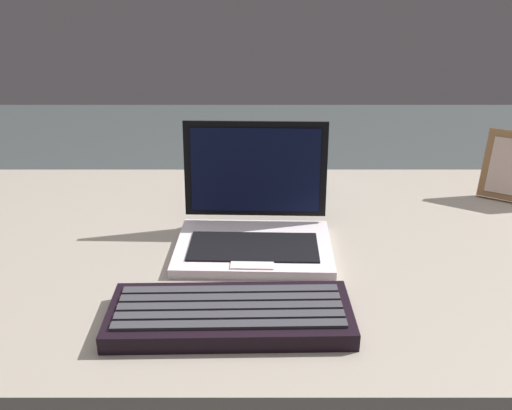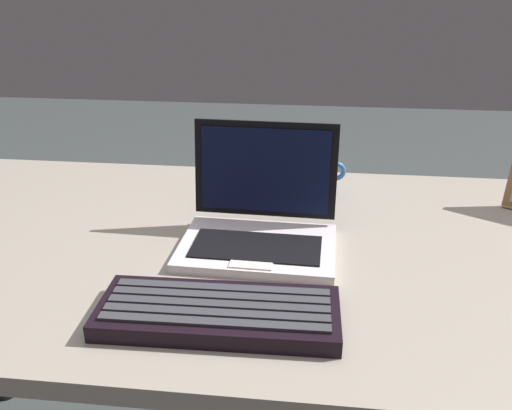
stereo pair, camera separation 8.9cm
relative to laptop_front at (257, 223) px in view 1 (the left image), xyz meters
name	(u,v)px [view 1 (the left image)]	position (x,y,z in m)	size (l,w,h in m)	color
desk	(276,282)	(0.04, 0.00, -0.12)	(1.78, 0.75, 0.73)	gray
laptop_front	(257,223)	(0.00, 0.00, 0.00)	(0.27, 0.22, 0.20)	silver
external_keyboard	(232,314)	(-0.03, -0.23, -0.03)	(0.34, 0.14, 0.03)	black
coffee_mug	(297,170)	(0.09, 0.24, 0.01)	(0.11, 0.07, 0.10)	#3A70AE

